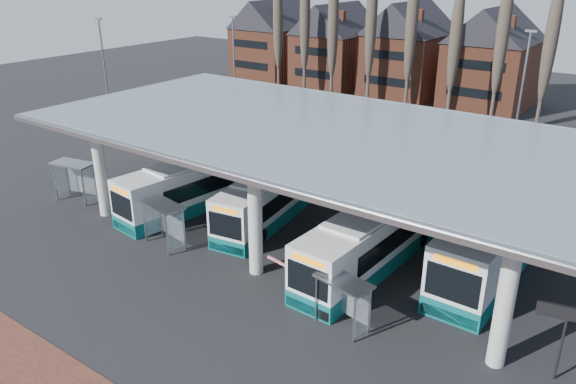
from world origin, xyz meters
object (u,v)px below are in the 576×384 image
Objects in this scene: bus_3 at (499,235)px; shelter_2 at (345,292)px; shelter_0 at (75,172)px; shelter_1 at (165,215)px; bus_0 at (201,183)px; bus_2 at (375,237)px; bus_1 at (274,194)px.

bus_3 is 9.93m from shelter_2.
bus_3 reaches higher than shelter_0.
bus_3 reaches higher than shelter_1.
shelter_2 is at bearing -15.56° from bus_0.
shelter_0 is at bearing -173.96° from shelter_2.
shelter_1 is 1.08× the size of shelter_2.
shelter_0 is at bearing -162.64° from bus_3.
bus_2 is 4.07× the size of shelter_1.
shelter_2 is (21.33, -1.79, -0.20)m from shelter_0.
shelter_1 is (-15.52, -8.44, 0.14)m from bus_3.
bus_2 is 4.38× the size of shelter_2.
bus_0 is 1.04× the size of bus_1.
bus_2 is 0.92× the size of bus_3.
bus_0 is at bearing -179.23° from bus_2.
bus_3 is 17.67m from shelter_1.
shelter_0 reaches higher than shelter_2.
bus_3 is 4.78× the size of shelter_2.
bus_2 reaches higher than shelter_2.
shelter_1 is at bearing -152.67° from bus_2.
bus_0 is 5.65m from shelter_1.
bus_3 reaches higher than bus_1.
shelter_1 is (2.28, -5.16, 0.33)m from bus_0.
shelter_1 is at bearing -18.11° from shelter_0.
bus_0 is 4.01× the size of shelter_1.
bus_1 is 13.10m from bus_3.
bus_0 is 5.03m from bus_1.
shelter_0 is 1.13× the size of shelter_2.
bus_3 is (5.19, 3.63, 0.15)m from bus_2.
bus_1 reaches higher than shelter_0.
shelter_0 is 21.41m from shelter_2.
shelter_2 is at bearing -111.17° from bus_3.
bus_3 reaches higher than shelter_2.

